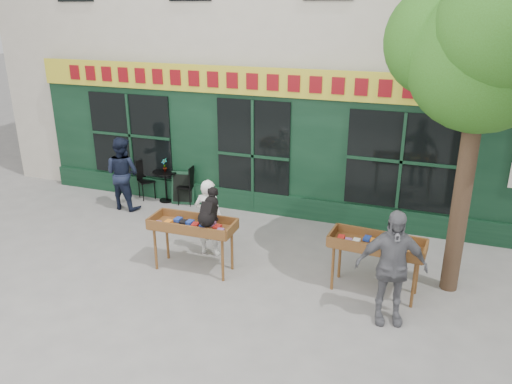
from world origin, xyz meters
TOP-DOWN VIEW (x-y plane):
  - ground at (0.00, 0.00)m, footprint 80.00×80.00m
  - street_tree at (4.34, 0.36)m, footprint 3.05×2.90m
  - book_cart_center at (-0.03, -0.62)m, footprint 1.52×0.66m
  - dog at (0.32, -0.67)m, footprint 0.36×0.61m
  - woman at (-0.03, 0.03)m, footprint 0.56×0.38m
  - book_cart_right at (3.12, -0.26)m, footprint 1.54×0.72m
  - man_right at (3.42, -1.01)m, footprint 1.13×0.71m
  - bistro_table at (-2.23, 2.20)m, footprint 0.60×0.60m
  - bistro_chair_left at (-2.85, 2.26)m, footprint 0.51×0.51m
  - bistro_chair_right at (-1.59, 2.21)m, footprint 0.40×0.39m
  - potted_plant at (-2.23, 2.20)m, footprint 0.20×0.17m
  - man_left at (-2.93, 1.48)m, footprint 0.88×0.71m
  - chalkboard at (-1.76, 2.19)m, footprint 0.59×0.30m

SIDE VIEW (x-z plane):
  - ground at x=0.00m, z-range 0.00..0.00m
  - chalkboard at x=-1.76m, z-range 0.01..0.79m
  - bistro_table at x=-2.23m, z-range 0.16..0.92m
  - bistro_chair_left at x=-2.85m, z-range 0.08..1.03m
  - bistro_chair_right at x=-1.59m, z-range 0.08..1.03m
  - woman at x=-0.03m, z-range 0.00..1.51m
  - book_cart_center at x=-0.03m, z-range 0.33..1.32m
  - book_cart_right at x=3.12m, z-range 0.33..1.32m
  - man_left at x=-2.93m, z-range 0.00..1.72m
  - man_right at x=3.42m, z-range 0.00..1.80m
  - potted_plant at x=-2.23m, z-range 0.76..1.08m
  - dog at x=0.32m, z-range 0.99..1.59m
  - street_tree at x=4.34m, z-range 1.31..6.91m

